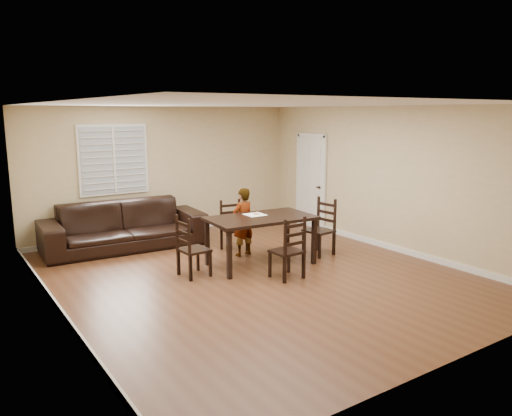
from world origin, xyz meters
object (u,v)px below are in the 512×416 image
at_px(chair_near, 232,227).
at_px(sofa, 124,226).
at_px(donut, 256,213).
at_px(chair_right, 323,228).
at_px(child, 243,222).
at_px(chair_far, 292,252).
at_px(chair_left, 187,250).
at_px(dining_table, 261,222).

xyz_separation_m(chair_near, sofa, (-1.67, 1.21, 0.01)).
distance_m(donut, sofa, 2.71).
bearing_deg(chair_right, child, -125.27).
distance_m(chair_far, donut, 1.21).
bearing_deg(chair_near, chair_left, -135.89).
relative_size(chair_left, donut, 10.73).
bearing_deg(chair_left, chair_far, -131.56).
xyz_separation_m(dining_table, chair_near, (0.09, 1.12, -0.32)).
bearing_deg(sofa, donut, -49.30).
bearing_deg(chair_near, donut, -84.97).
bearing_deg(chair_right, sofa, -135.59).
height_order(chair_far, donut, chair_far).
relative_size(chair_near, child, 0.77).
bearing_deg(chair_near, sofa, 152.50).
relative_size(dining_table, sofa, 0.61).
height_order(dining_table, chair_far, chair_far).
height_order(chair_left, child, child).
xyz_separation_m(dining_table, donut, (0.04, 0.20, 0.11)).
distance_m(chair_left, child, 1.51).
bearing_deg(donut, chair_right, -11.83).
distance_m(chair_near, sofa, 2.06).
height_order(chair_right, donut, chair_right).
xyz_separation_m(chair_left, donut, (1.38, 0.12, 0.41)).
bearing_deg(sofa, chair_far, -61.46).
height_order(dining_table, donut, donut).
bearing_deg(donut, chair_far, -94.60).
bearing_deg(dining_table, chair_far, -89.10).
bearing_deg(sofa, chair_left, -80.54).
xyz_separation_m(dining_table, chair_left, (-1.34, 0.08, -0.30)).
relative_size(chair_right, donut, 11.24).
relative_size(child, donut, 13.45).
bearing_deg(chair_near, chair_far, -85.67).
relative_size(dining_table, donut, 20.05).
xyz_separation_m(dining_table, chair_right, (1.35, -0.08, -0.28)).
xyz_separation_m(chair_far, child, (0.10, 1.58, 0.17)).
xyz_separation_m(chair_right, sofa, (-2.93, 2.40, -0.03)).
relative_size(chair_left, child, 0.80).
xyz_separation_m(chair_near, chair_right, (1.26, -1.19, 0.04)).
relative_size(chair_far, sofa, 0.33).
bearing_deg(chair_far, chair_left, -40.97).
xyz_separation_m(dining_table, sofa, (-1.58, 2.33, -0.31)).
distance_m(chair_far, chair_right, 1.65).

